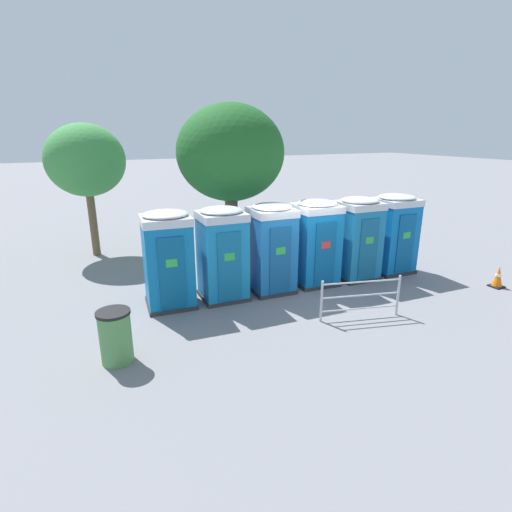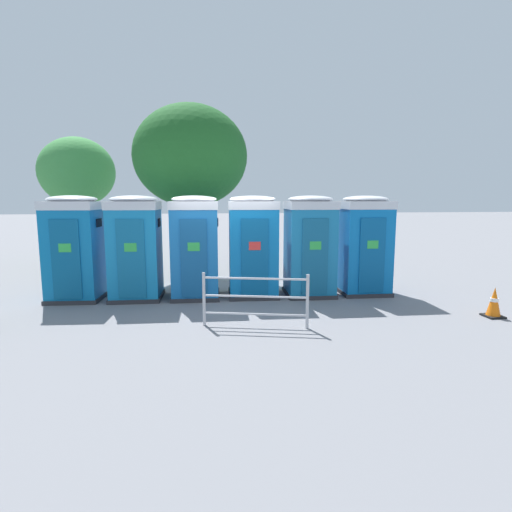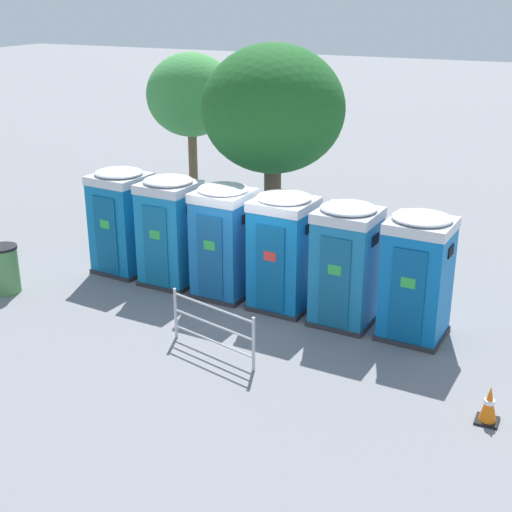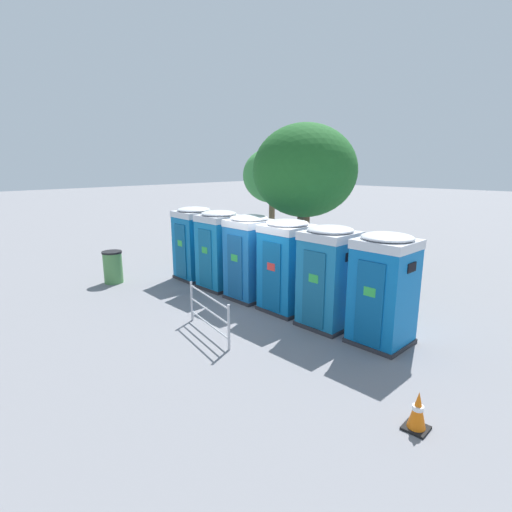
{
  "view_description": "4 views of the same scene",
  "coord_description": "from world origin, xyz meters",
  "px_view_note": "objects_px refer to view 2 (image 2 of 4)",
  "views": [
    {
      "loc": [
        -5.71,
        -9.64,
        4.41
      ],
      "look_at": [
        -1.17,
        0.02,
        1.07
      ],
      "focal_mm": 28.0,
      "sensor_mm": 36.0,
      "label": 1
    },
    {
      "loc": [
        -0.65,
        -9.99,
        2.45
      ],
      "look_at": [
        0.8,
        -0.11,
        1.02
      ],
      "focal_mm": 28.0,
      "sensor_mm": 36.0,
      "label": 2
    },
    {
      "loc": [
        6.4,
        -13.01,
        6.45
      ],
      "look_at": [
        0.06,
        -0.06,
        1.05
      ],
      "focal_mm": 50.0,
      "sensor_mm": 36.0,
      "label": 3
    },
    {
      "loc": [
        7.36,
        -8.3,
        4.0
      ],
      "look_at": [
        -0.49,
        -0.02,
        1.34
      ],
      "focal_mm": 28.0,
      "sensor_mm": 36.0,
      "label": 4
    }
  ],
  "objects_px": {
    "portapotty_3": "(253,246)",
    "traffic_cone": "(494,303)",
    "portapotty_0": "(75,248)",
    "portapotty_2": "(195,247)",
    "street_tree_0": "(77,172)",
    "street_tree_1": "(191,157)",
    "portapotty_5": "(364,245)",
    "event_barrier": "(255,298)",
    "portapotty_4": "(310,246)",
    "portapotty_1": "(136,247)"
  },
  "relations": [
    {
      "from": "portapotty_3",
      "to": "street_tree_0",
      "type": "bearing_deg",
      "value": 134.06
    },
    {
      "from": "street_tree_0",
      "to": "traffic_cone",
      "type": "distance_m",
      "value": 13.87
    },
    {
      "from": "traffic_cone",
      "to": "portapotty_0",
      "type": "bearing_deg",
      "value": 162.56
    },
    {
      "from": "portapotty_5",
      "to": "event_barrier",
      "type": "height_order",
      "value": "portapotty_5"
    },
    {
      "from": "portapotty_3",
      "to": "portapotty_5",
      "type": "xyz_separation_m",
      "value": [
        2.89,
        -0.14,
        0.0
      ]
    },
    {
      "from": "portapotty_5",
      "to": "traffic_cone",
      "type": "bearing_deg",
      "value": -53.24
    },
    {
      "from": "traffic_cone",
      "to": "portapotty_1",
      "type": "bearing_deg",
      "value": 160.33
    },
    {
      "from": "portapotty_2",
      "to": "street_tree_0",
      "type": "relative_size",
      "value": 0.54
    },
    {
      "from": "portapotty_0",
      "to": "street_tree_1",
      "type": "distance_m",
      "value": 4.5
    },
    {
      "from": "portapotty_1",
      "to": "portapotty_3",
      "type": "bearing_deg",
      "value": -2.35
    },
    {
      "from": "portapotty_4",
      "to": "event_barrier",
      "type": "height_order",
      "value": "portapotty_4"
    },
    {
      "from": "portapotty_0",
      "to": "event_barrier",
      "type": "bearing_deg",
      "value": -34.43
    },
    {
      "from": "event_barrier",
      "to": "traffic_cone",
      "type": "bearing_deg",
      "value": -1.0
    },
    {
      "from": "event_barrier",
      "to": "portapotty_4",
      "type": "bearing_deg",
      "value": 53.76
    },
    {
      "from": "portapotty_2",
      "to": "street_tree_0",
      "type": "bearing_deg",
      "value": 126.07
    },
    {
      "from": "street_tree_1",
      "to": "portapotty_1",
      "type": "bearing_deg",
      "value": -116.73
    },
    {
      "from": "portapotty_3",
      "to": "portapotty_4",
      "type": "distance_m",
      "value": 1.45
    },
    {
      "from": "street_tree_0",
      "to": "event_barrier",
      "type": "bearing_deg",
      "value": -57.24
    },
    {
      "from": "street_tree_0",
      "to": "portapotty_4",
      "type": "bearing_deg",
      "value": -40.19
    },
    {
      "from": "portapotty_5",
      "to": "portapotty_1",
      "type": "bearing_deg",
      "value": 177.44
    },
    {
      "from": "portapotty_5",
      "to": "portapotty_3",
      "type": "bearing_deg",
      "value": 177.22
    },
    {
      "from": "portapotty_5",
      "to": "portapotty_2",
      "type": "bearing_deg",
      "value": 177.71
    },
    {
      "from": "portapotty_4",
      "to": "street_tree_1",
      "type": "xyz_separation_m",
      "value": [
        -2.98,
        2.92,
        2.45
      ]
    },
    {
      "from": "portapotty_3",
      "to": "traffic_cone",
      "type": "bearing_deg",
      "value": -28.85
    },
    {
      "from": "street_tree_1",
      "to": "portapotty_3",
      "type": "bearing_deg",
      "value": -61.05
    },
    {
      "from": "street_tree_0",
      "to": "event_barrier",
      "type": "height_order",
      "value": "street_tree_0"
    },
    {
      "from": "portapotty_4",
      "to": "street_tree_0",
      "type": "relative_size",
      "value": 0.54
    },
    {
      "from": "portapotty_0",
      "to": "event_barrier",
      "type": "relative_size",
      "value": 1.27
    },
    {
      "from": "portapotty_0",
      "to": "traffic_cone",
      "type": "distance_m",
      "value": 9.54
    },
    {
      "from": "portapotty_3",
      "to": "portapotty_5",
      "type": "distance_m",
      "value": 2.89
    },
    {
      "from": "portapotty_0",
      "to": "portapotty_1",
      "type": "bearing_deg",
      "value": -4.85
    },
    {
      "from": "portapotty_2",
      "to": "traffic_cone",
      "type": "height_order",
      "value": "portapotty_2"
    },
    {
      "from": "traffic_cone",
      "to": "event_barrier",
      "type": "height_order",
      "value": "event_barrier"
    },
    {
      "from": "portapotty_5",
      "to": "street_tree_0",
      "type": "relative_size",
      "value": 0.54
    },
    {
      "from": "street_tree_1",
      "to": "portapotty_2",
      "type": "bearing_deg",
      "value": -87.98
    },
    {
      "from": "portapotty_5",
      "to": "street_tree_1",
      "type": "relative_size",
      "value": 0.48
    },
    {
      "from": "portapotty_1",
      "to": "street_tree_1",
      "type": "bearing_deg",
      "value": 63.27
    },
    {
      "from": "street_tree_0",
      "to": "portapotty_5",
      "type": "bearing_deg",
      "value": -35.15
    },
    {
      "from": "traffic_cone",
      "to": "portapotty_2",
      "type": "bearing_deg",
      "value": 156.87
    },
    {
      "from": "portapotty_3",
      "to": "traffic_cone",
      "type": "height_order",
      "value": "portapotty_3"
    },
    {
      "from": "portapotty_2",
      "to": "portapotty_3",
      "type": "relative_size",
      "value": 1.0
    },
    {
      "from": "portapotty_4",
      "to": "portapotty_5",
      "type": "height_order",
      "value": "same"
    },
    {
      "from": "portapotty_3",
      "to": "event_barrier",
      "type": "xyz_separation_m",
      "value": [
        -0.31,
        -2.52,
        -0.72
      ]
    },
    {
      "from": "portapotty_3",
      "to": "traffic_cone",
      "type": "distance_m",
      "value": 5.48
    },
    {
      "from": "portapotty_2",
      "to": "portapotty_5",
      "type": "height_order",
      "value": "same"
    },
    {
      "from": "portapotty_4",
      "to": "portapotty_5",
      "type": "distance_m",
      "value": 1.45
    },
    {
      "from": "portapotty_0",
      "to": "traffic_cone",
      "type": "height_order",
      "value": "portapotty_0"
    },
    {
      "from": "portapotty_1",
      "to": "portapotty_4",
      "type": "xyz_separation_m",
      "value": [
        4.33,
        -0.25,
        0.0
      ]
    },
    {
      "from": "portapotty_5",
      "to": "street_tree_1",
      "type": "height_order",
      "value": "street_tree_1"
    },
    {
      "from": "portapotty_0",
      "to": "portapotty_5",
      "type": "bearing_deg",
      "value": -3.02
    }
  ]
}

